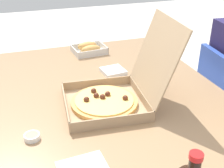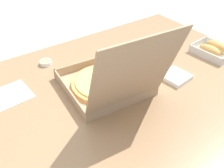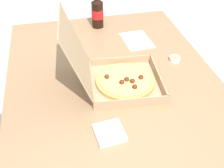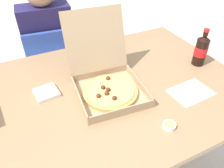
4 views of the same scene
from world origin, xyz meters
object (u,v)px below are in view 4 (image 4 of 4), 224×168
(chair, at_px, (54,66))
(diner_person, at_px, (48,40))
(napkin_pile, at_px, (46,93))
(pizza_box_open, at_px, (107,82))
(paper_menu, at_px, (191,92))
(dipping_sauce_cup, at_px, (169,125))
(cola_bottle, at_px, (201,50))

(chair, bearing_deg, diner_person, 84.55)
(napkin_pile, bearing_deg, pizza_box_open, -18.51)
(chair, height_order, pizza_box_open, pizza_box_open)
(paper_menu, xyz_separation_m, napkin_pile, (-0.67, 0.31, 0.01))
(chair, distance_m, dipping_sauce_cup, 1.17)
(chair, relative_size, pizza_box_open, 1.78)
(diner_person, distance_m, pizza_box_open, 0.83)
(pizza_box_open, height_order, cola_bottle, pizza_box_open)
(diner_person, xyz_separation_m, paper_menu, (0.51, -1.02, 0.06))
(pizza_box_open, height_order, napkin_pile, pizza_box_open)
(diner_person, xyz_separation_m, pizza_box_open, (0.13, -0.81, 0.11))
(diner_person, height_order, cola_bottle, diner_person)
(pizza_box_open, xyz_separation_m, paper_menu, (0.37, -0.21, -0.05))
(pizza_box_open, xyz_separation_m, cola_bottle, (0.60, -0.02, 0.04))
(chair, xyz_separation_m, paper_menu, (0.51, -0.96, 0.27))
(chair, xyz_separation_m, napkin_pile, (-0.16, -0.66, 0.28))
(chair, distance_m, cola_bottle, 1.12)
(diner_person, bearing_deg, napkin_pile, -102.82)
(paper_menu, bearing_deg, cola_bottle, 37.25)
(chair, relative_size, napkin_pile, 7.55)
(paper_menu, relative_size, napkin_pile, 1.91)
(paper_menu, height_order, dipping_sauce_cup, dipping_sauce_cup)
(diner_person, relative_size, dipping_sauce_cup, 20.54)
(diner_person, height_order, paper_menu, diner_person)
(napkin_pile, bearing_deg, diner_person, 77.18)
(napkin_pile, relative_size, dipping_sauce_cup, 1.96)
(diner_person, distance_m, napkin_pile, 0.73)
(napkin_pile, bearing_deg, chair, 76.55)
(cola_bottle, bearing_deg, dipping_sauce_cup, -144.68)
(cola_bottle, height_order, paper_menu, cola_bottle)
(napkin_pile, distance_m, dipping_sauce_cup, 0.62)
(pizza_box_open, distance_m, paper_menu, 0.43)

